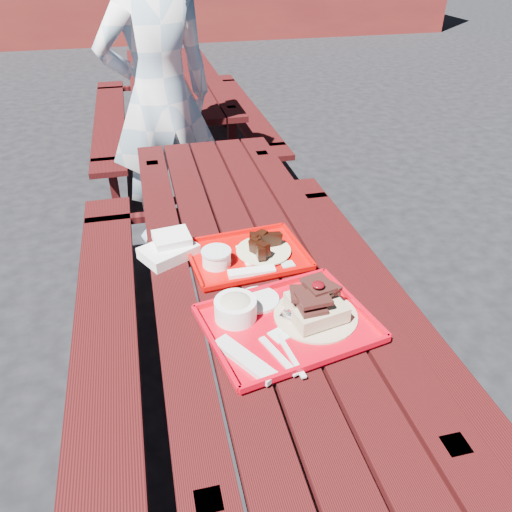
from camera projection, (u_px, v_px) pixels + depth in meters
name	position (u px, v px, depth m)	size (l,w,h in m)	color
ground	(249.00, 385.00, 2.33)	(60.00, 60.00, 0.00)	black
picnic_table_near	(247.00, 290.00, 2.02)	(1.41, 2.40, 0.75)	#380B0A
picnic_table_far	(176.00, 99.00, 4.30)	(1.41, 2.40, 0.75)	#380B0A
near_tray	(284.00, 314.00, 1.54)	(0.56, 0.47, 0.16)	red
far_tray	(246.00, 255.00, 1.85)	(0.45, 0.37, 0.07)	#C40403
white_cloth	(170.00, 248.00, 1.87)	(0.24, 0.22, 0.08)	white
person	(160.00, 99.00, 2.95)	(0.69, 0.45, 1.89)	#A2C6DE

